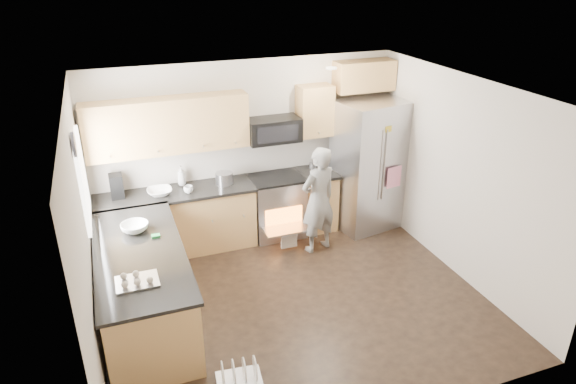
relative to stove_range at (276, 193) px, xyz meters
name	(u,v)px	position (x,y,z in m)	size (l,w,h in m)	color
ground	(295,300)	(-0.35, -1.69, -0.68)	(4.50, 4.50, 0.00)	black
room_shell	(292,175)	(-0.39, -1.68, 1.00)	(4.54, 4.04, 2.62)	beige
back_cabinet_run	(213,182)	(-0.94, 0.05, 0.29)	(4.45, 0.64, 2.50)	#B78649
peninsula	(144,286)	(-2.10, -1.44, -0.21)	(0.96, 2.36, 1.03)	#B78649
stove_range	(276,193)	(0.00, 0.00, 0.00)	(0.76, 0.97, 1.79)	#B7B7BC
refrigerator	(369,165)	(1.42, -0.20, 0.32)	(1.09, 0.91, 1.99)	#B7B7BC
person	(318,200)	(0.39, -0.65, 0.10)	(0.57, 0.37, 1.56)	gray
dish_rack	(239,377)	(-1.36, -2.78, -0.60)	(0.48, 0.40, 0.28)	#B7B7BC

